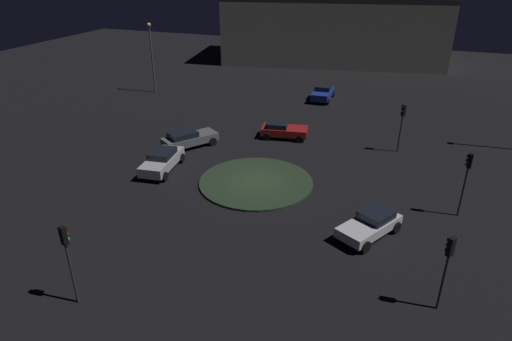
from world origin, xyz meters
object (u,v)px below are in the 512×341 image
Objects in this scene: car_white at (371,224)px; store_building at (333,27)px; car_red at (283,130)px; traffic_light_west at (67,250)px; traffic_light_southeast at (402,119)px; streetlamp_northeast at (151,51)px; traffic_light_southwest at (447,259)px; traffic_light_south at (467,172)px; car_silver at (162,160)px; car_blue at (323,93)px; car_grey at (189,138)px.

car_white is 48.37m from store_building.
traffic_light_west reaches higher than car_red.
car_red is 9.94m from traffic_light_southeast.
streetlamp_northeast is at bearing 40.41° from traffic_light_west.
traffic_light_southeast is at bearing -44.23° from traffic_light_southwest.
traffic_light_south is 22.10m from traffic_light_west.
car_silver is 19.02m from traffic_light_southeast.
car_blue is at bearing -25.72° from car_silver.
traffic_light_south is (-8.65, -14.02, 2.25)m from car_red.
traffic_light_southwest reaches higher than car_silver.
car_blue is 35.77m from traffic_light_west.
store_building reaches higher than car_white.
traffic_light_south is at bearing -41.18° from car_red.
store_building is at bearing -37.26° from traffic_light_southwest.
traffic_light_south is at bearing 69.39° from traffic_light_southeast.
traffic_light_southeast is at bearing 99.89° from store_building.
traffic_light_southeast is (8.99, 4.30, -0.15)m from traffic_light_south.
store_building is at bearing -136.91° from car_white.
car_blue is at bearing 11.09° from car_grey.
traffic_light_southwest is at bearing -88.85° from car_grey.
traffic_light_west is 16.52m from traffic_light_southwest.
car_grey is at bearing 26.49° from traffic_light_west.
car_blue is (17.28, -7.44, 0.02)m from car_grey.
car_silver is 1.14× the size of traffic_light_south.
traffic_light_south reaches higher than car_white.
car_silver is 1.24× the size of traffic_light_southwest.
car_grey is 39.16m from store_building.
traffic_light_southwest is (-12.85, -19.63, 1.98)m from car_grey.
car_blue reaches higher than car_grey.
traffic_light_south is (-3.84, -20.77, 2.20)m from car_grey.
car_silver is at bearing -73.24° from car_white.
car_grey is at bearing -87.75° from car_white.
car_red is at bearing -115.09° from streetlamp_northeast.
car_white is at bearing -127.70° from streetlamp_northeast.
traffic_light_south reaches higher than traffic_light_southwest.
car_silver is 1.00× the size of car_grey.
car_blue reaches higher than car_white.
traffic_light_southwest is (-9.01, 1.14, -0.22)m from traffic_light_south.
store_building is (38.76, -3.91, 3.95)m from car_grey.
traffic_light_south is (4.07, -4.82, 2.25)m from car_white.
car_silver reaches higher than car_red.
car_grey is at bearing -28.85° from traffic_light_southeast.
car_grey is 23.55m from traffic_light_southwest.
streetlamp_northeast is at bearing -4.22° from traffic_light_southwest.
traffic_light_southwest is (-8.24, -19.36, 1.95)m from car_silver.
car_white is 0.13× the size of store_building.
car_blue is at bearing -78.59° from streetlamp_northeast.
car_red is at bearing 84.20° from store_building.
car_white is at bearing 93.88° from store_building.
car_red is 1.06× the size of traffic_light_southeast.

